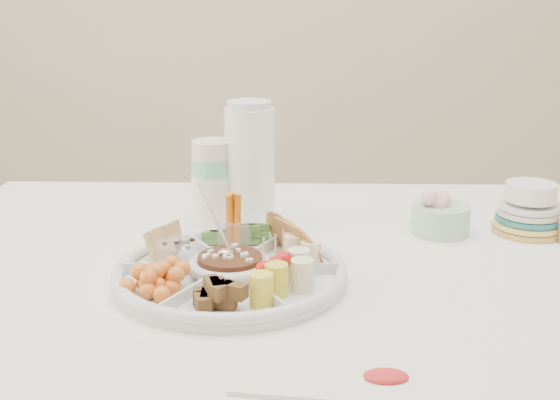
{
  "coord_description": "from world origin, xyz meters",
  "views": [
    {
      "loc": [
        -0.03,
        -1.19,
        1.22
      ],
      "look_at": [
        -0.06,
        -0.01,
        0.87
      ],
      "focal_mm": 45.0,
      "sensor_mm": 36.0,
      "label": 1
    }
  ],
  "objects": [
    {
      "name": "party_tray",
      "position": [
        -0.14,
        -0.11,
        0.78
      ],
      "size": [
        0.39,
        0.39,
        0.04
      ],
      "primitive_type": "cylinder",
      "rotation": [
        0.0,
        0.0,
        0.03
      ],
      "color": "white",
      "rests_on": "dining_table"
    },
    {
      "name": "bean_dip",
      "position": [
        -0.14,
        -0.11,
        0.79
      ],
      "size": [
        0.11,
        0.11,
        0.04
      ],
      "primitive_type": "cylinder",
      "rotation": [
        0.0,
        0.0,
        0.03
      ],
      "color": "black",
      "rests_on": "party_tray"
    },
    {
      "name": "tortillas",
      "position": [
        -0.03,
        -0.04,
        0.8
      ],
      "size": [
        0.11,
        0.11,
        0.07
      ],
      "primitive_type": null,
      "rotation": [
        0.0,
        0.0,
        0.03
      ],
      "color": "#AA7539",
      "rests_on": "party_tray"
    },
    {
      "name": "carrot_cucumber",
      "position": [
        -0.14,
        0.02,
        0.82
      ],
      "size": [
        0.12,
        0.12,
        0.1
      ],
      "primitive_type": null,
      "rotation": [
        0.0,
        0.0,
        0.03
      ],
      "color": "orange",
      "rests_on": "party_tray"
    },
    {
      "name": "pita_raisins",
      "position": [
        -0.25,
        -0.05,
        0.8
      ],
      "size": [
        0.11,
        0.11,
        0.06
      ],
      "primitive_type": null,
      "rotation": [
        0.0,
        0.0,
        0.03
      ],
      "color": "tan",
      "rests_on": "party_tray"
    },
    {
      "name": "cherries",
      "position": [
        -0.25,
        -0.18,
        0.79
      ],
      "size": [
        0.12,
        0.12,
        0.05
      ],
      "primitive_type": null,
      "rotation": [
        0.0,
        0.0,
        0.03
      ],
      "color": "#C7672D",
      "rests_on": "party_tray"
    },
    {
      "name": "granola_chunks",
      "position": [
        -0.13,
        -0.24,
        0.79
      ],
      "size": [
        0.1,
        0.1,
        0.04
      ],
      "primitive_type": null,
      "rotation": [
        0.0,
        0.0,
        0.03
      ],
      "color": "brown",
      "rests_on": "party_tray"
    },
    {
      "name": "banana_tomato",
      "position": [
        -0.02,
        -0.17,
        0.82
      ],
      "size": [
        0.12,
        0.12,
        0.1
      ],
      "primitive_type": null,
      "rotation": [
        0.0,
        0.0,
        0.03
      ],
      "color": "#F3CC70",
      "rests_on": "party_tray"
    },
    {
      "name": "cup_stack",
      "position": [
        -0.2,
        0.19,
        0.88
      ],
      "size": [
        0.11,
        0.11,
        0.24
      ],
      "primitive_type": "cylinder",
      "rotation": [
        0.0,
        0.0,
        -0.28
      ],
      "color": "beige",
      "rests_on": "dining_table"
    },
    {
      "name": "thermos",
      "position": [
        -0.12,
        0.19,
        0.89
      ],
      "size": [
        0.12,
        0.12,
        0.26
      ],
      "primitive_type": "cylinder",
      "rotation": [
        0.0,
        0.0,
        0.19
      ],
      "color": "white",
      "rests_on": "dining_table"
    },
    {
      "name": "flower_bowl",
      "position": [
        0.26,
        0.14,
        0.8
      ],
      "size": [
        0.12,
        0.12,
        0.09
      ],
      "primitive_type": "cylinder",
      "rotation": [
        0.0,
        0.0,
        -0.06
      ],
      "color": "#A9ECBC",
      "rests_on": "dining_table"
    },
    {
      "name": "plate_stack",
      "position": [
        0.43,
        0.15,
        0.8
      ],
      "size": [
        0.18,
        0.18,
        0.09
      ],
      "primitive_type": "cylinder",
      "rotation": [
        0.0,
        0.0,
        0.32
      ],
      "color": "gold",
      "rests_on": "dining_table"
    },
    {
      "name": "placemat",
      "position": [
        0.05,
        -0.42,
        0.76
      ],
      "size": [
        0.33,
        0.14,
        0.01
      ],
      "primitive_type": "cube",
      "rotation": [
        0.0,
        0.0,
        -0.11
      ],
      "color": "white",
      "rests_on": "dining_table"
    }
  ]
}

